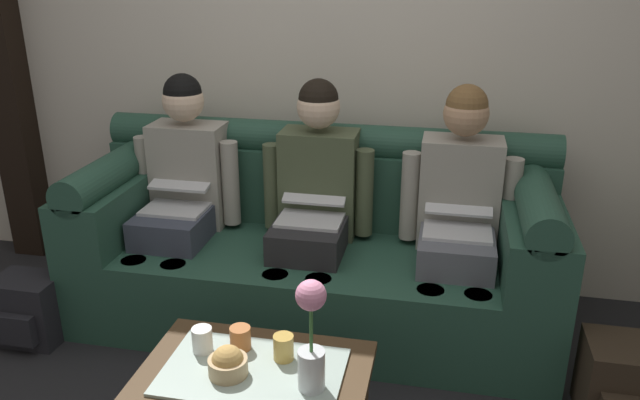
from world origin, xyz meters
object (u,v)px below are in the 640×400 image
(coffee_table, at_px, (253,384))
(person_left, at_px, (182,187))
(snack_bowl, at_px, (228,363))
(cup_near_left, at_px, (283,347))
(person_right, at_px, (459,207))
(flower_vase, at_px, (311,336))
(cup_near_right, at_px, (240,338))
(backpack_right, at_px, (620,384))
(cup_far_center, at_px, (202,340))
(backpack_left, at_px, (29,310))
(person_middle, at_px, (315,197))
(couch, at_px, (315,250))

(coffee_table, bearing_deg, person_left, 123.70)
(snack_bowl, distance_m, cup_near_left, 0.21)
(person_right, xyz_separation_m, flower_vase, (-0.47, -1.09, -0.07))
(cup_near_right, bearing_deg, flower_vase, -29.18)
(cup_near_left, height_order, cup_near_right, cup_near_left)
(person_right, distance_m, snack_bowl, 1.35)
(backpack_right, bearing_deg, person_right, 140.11)
(flower_vase, relative_size, cup_near_left, 4.26)
(flower_vase, xyz_separation_m, cup_far_center, (-0.44, 0.13, -0.16))
(flower_vase, xyz_separation_m, snack_bowl, (-0.30, 0.01, -0.16))
(backpack_right, bearing_deg, cup_far_center, -165.43)
(person_left, bearing_deg, cup_near_left, -50.49)
(cup_near_left, relative_size, backpack_left, 0.29)
(cup_far_center, bearing_deg, cup_near_right, 18.85)
(snack_bowl, relative_size, cup_near_right, 1.59)
(cup_far_center, bearing_deg, snack_bowl, -39.39)
(person_right, relative_size, cup_far_center, 12.75)
(person_right, height_order, cup_near_right, person_right)
(person_middle, bearing_deg, coffee_table, -90.00)
(couch, height_order, cup_near_left, couch)
(person_left, xyz_separation_m, person_right, (1.39, 0.00, -0.00))
(snack_bowl, bearing_deg, backpack_left, 155.38)
(person_middle, bearing_deg, backpack_left, -158.25)
(couch, bearing_deg, backpack_right, -22.38)
(cup_near_left, distance_m, cup_near_right, 0.18)
(couch, relative_size, cup_far_center, 24.36)
(person_right, height_order, backpack_right, person_right)
(snack_bowl, distance_m, cup_near_right, 0.16)
(flower_vase, height_order, cup_near_left, flower_vase)
(coffee_table, bearing_deg, person_right, 56.31)
(person_right, bearing_deg, snack_bowl, -125.50)
(cup_near_left, bearing_deg, person_left, 129.51)
(person_middle, distance_m, backpack_left, 1.49)
(cup_near_left, height_order, cup_far_center, same)
(coffee_table, height_order, cup_near_right, cup_near_right)
(coffee_table, distance_m, backpack_left, 1.41)
(person_left, bearing_deg, cup_near_right, -56.46)
(cup_near_right, bearing_deg, person_middle, 84.75)
(cup_near_left, distance_m, backpack_right, 1.35)
(couch, bearing_deg, person_left, -179.65)
(cup_near_right, xyz_separation_m, cup_far_center, (-0.13, -0.05, 0.00))
(backpack_right, bearing_deg, cup_near_left, -162.66)
(cup_far_center, relative_size, backpack_right, 0.27)
(person_right, xyz_separation_m, backpack_right, (0.66, -0.56, -0.48))
(couch, bearing_deg, cup_near_right, -95.23)
(person_right, relative_size, snack_bowl, 8.76)
(person_left, height_order, person_middle, same)
(flower_vase, bearing_deg, cup_near_left, 133.73)
(person_middle, xyz_separation_m, person_right, (0.69, -0.00, 0.00))
(person_left, relative_size, flower_vase, 2.99)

